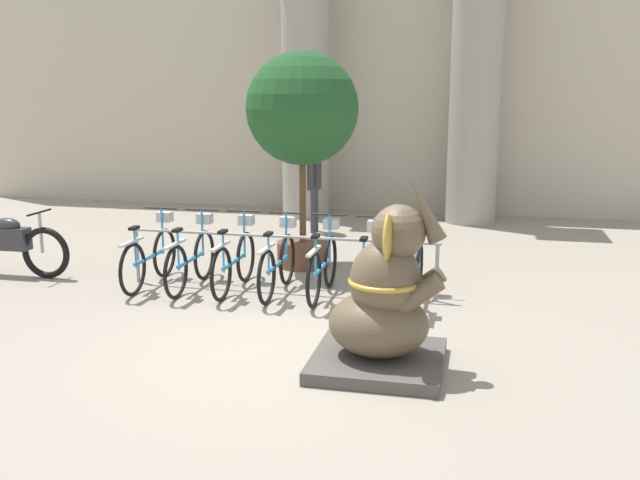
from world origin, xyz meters
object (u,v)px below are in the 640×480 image
Objects in this scene: bicycle_1 at (192,258)px; bicycle_2 at (235,260)px; bicycle_3 at (278,263)px; bicycle_4 at (323,265)px; bicycle_6 at (416,271)px; potted_tree at (302,116)px; person_pedestrian at (314,180)px; bicycle_0 at (150,256)px; motorcycle at (4,243)px; elephant_statue at (384,304)px; bicycle_5 at (369,268)px.

bicycle_1 and bicycle_2 have the same top height.
bicycle_2 and bicycle_3 have the same top height.
bicycle_4 is 1.21m from bicycle_6.
potted_tree is (1.16, 1.52, 1.85)m from bicycle_1.
potted_tree reaches higher than bicycle_2.
potted_tree reaches higher than person_pedestrian.
bicycle_4 is (1.21, -0.01, 0.00)m from bicycle_2.
bicycle_0 is 0.79× the size of motorcycle.
bicycle_1 is 3.02m from bicycle_6.
bicycle_4 is 2.51m from elephant_statue.
bicycle_5 and bicycle_6 have the same top height.
bicycle_5 is (2.42, -0.00, 0.00)m from bicycle_1.
bicycle_4 is (1.81, 0.02, 0.00)m from bicycle_1.
elephant_statue reaches higher than bicycle_3.
person_pedestrian is (-2.18, 6.29, 0.35)m from elephant_statue.
bicycle_2 is at bearing 0.47° from motorcycle.
potted_tree is (-1.75, 3.74, 1.62)m from elephant_statue.
bicycle_5 is at bearing -0.06° from motorcycle.
bicycle_1 is 1.00× the size of bicycle_4.
bicycle_6 is 3.04m from potted_tree.
potted_tree is (-0.65, 1.50, 1.85)m from bicycle_4.
bicycle_3 is (1.21, 0.02, 0.00)m from bicycle_1.
bicycle_2 is at bearing -110.60° from potted_tree.
motorcycle is (-4.70, -0.02, 0.06)m from bicycle_4.
bicycle_2 is (0.60, 0.03, 0.00)m from bicycle_1.
bicycle_4 is at bearing -75.17° from person_pedestrian.
motorcycle is at bearing 179.95° from bicycle_0.
bicycle_0 and bicycle_2 have the same top height.
bicycle_0 is 0.88× the size of elephant_statue.
bicycle_2 is 1.00× the size of bicycle_4.
potted_tree reaches higher than bicycle_6.
bicycle_0 is at bearing -108.30° from person_pedestrian.
bicycle_4 is 1.00× the size of bicycle_6.
bicycle_6 is at bearing -2.13° from bicycle_5.
potted_tree is (-0.04, 1.50, 1.85)m from bicycle_3.
bicycle_2 is at bearing 178.66° from bicycle_6.
elephant_statue reaches higher than bicycle_0.
elephant_statue is at bearing -77.27° from bicycle_5.
bicycle_1 is at bearing 0.02° from bicycle_0.
bicycle_4 is 4.23m from person_pedestrian.
bicycle_5 is at bearing -2.70° from bicycle_4.
bicycle_4 and bicycle_5 have the same top height.
motorcycle is 0.66× the size of potted_tree.
bicycle_4 is at bearing 0.78° from bicycle_1.
potted_tree is (0.42, -2.55, 1.27)m from person_pedestrian.
person_pedestrian is at bearing 119.10° from bicycle_6.
motorcycle is (-2.89, 0.00, 0.06)m from bicycle_1.
bicycle_2 is 0.52× the size of potted_tree.
bicycle_0 and bicycle_6 have the same top height.
bicycle_5 is (1.81, -0.03, 0.00)m from bicycle_2.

